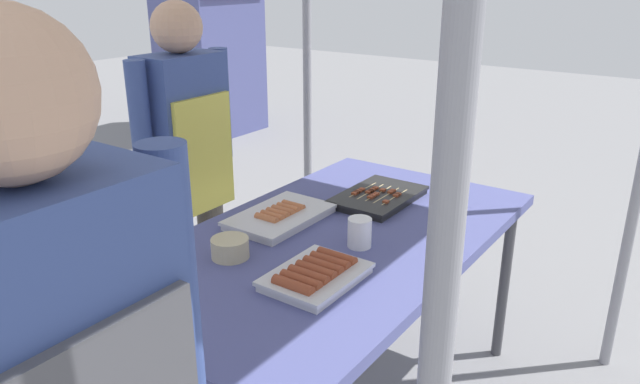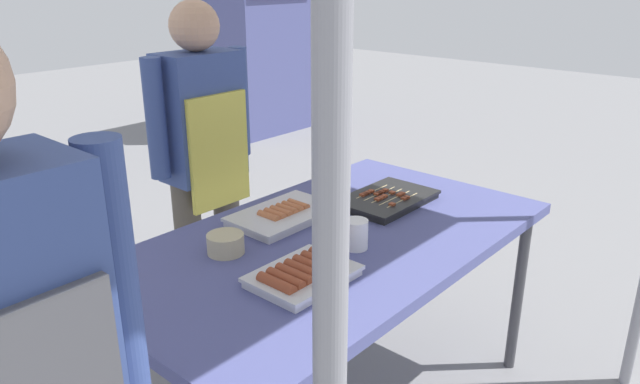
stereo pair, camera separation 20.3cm
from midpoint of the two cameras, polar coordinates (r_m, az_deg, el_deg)
The scene contains 8 objects.
stall_table at distance 2.09m, azimuth 3.84°, elevation -5.59°, with size 1.60×0.90×0.75m.
tray_grilled_sausages at distance 1.77m, azimuth 1.71°, elevation -7.91°, with size 0.30×0.23×0.05m.
tray_meat_skewers at distance 2.37m, azimuth 8.81°, elevation -0.73°, with size 0.39×0.26×0.04m.
tray_pork_links at distance 2.19m, azimuth -0.80°, elevation -2.20°, with size 0.39×0.24×0.05m.
condiment_bowl at distance 1.94m, azimuth -6.00°, elevation -4.97°, with size 0.12×0.12×0.06m, color #BFB28C.
drink_cup_near_edge at distance 1.97m, azimuth 6.41°, elevation -4.08°, with size 0.08×0.08×0.10m, color white.
vendor_woman at distance 2.61m, azimuth -8.82°, elevation 3.95°, with size 0.52×0.22×1.50m.
neighbor_stall_left at distance 6.33m, azimuth -5.11°, elevation 14.55°, with size 0.91×0.74×1.94m.
Camera 2 is at (-1.44, -1.21, 1.61)m, focal length 33.70 mm.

